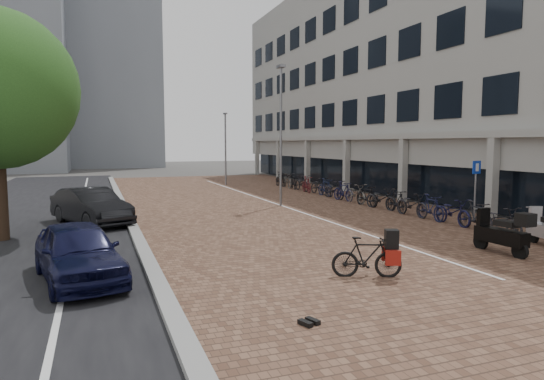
# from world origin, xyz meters

# --- Properties ---
(ground) EXTENTS (140.00, 140.00, 0.00)m
(ground) POSITION_xyz_m (0.00, 0.00, 0.00)
(ground) COLOR #474442
(ground) RESTS_ON ground
(plaza_brick) EXTENTS (14.50, 42.00, 0.04)m
(plaza_brick) POSITION_xyz_m (2.00, 12.00, 0.01)
(plaza_brick) COLOR brown
(plaza_brick) RESTS_ON ground
(street_asphalt) EXTENTS (8.00, 50.00, 0.03)m
(street_asphalt) POSITION_xyz_m (-9.00, 12.00, 0.01)
(street_asphalt) COLOR black
(street_asphalt) RESTS_ON ground
(curb) EXTENTS (0.35, 42.00, 0.14)m
(curb) POSITION_xyz_m (-5.10, 12.00, 0.07)
(curb) COLOR gray
(curb) RESTS_ON ground
(lane_line) EXTENTS (0.12, 44.00, 0.00)m
(lane_line) POSITION_xyz_m (-7.00, 12.00, 0.02)
(lane_line) COLOR white
(lane_line) RESTS_ON street_asphalt
(parking_line) EXTENTS (0.10, 30.00, 0.00)m
(parking_line) POSITION_xyz_m (2.20, 12.00, 0.04)
(parking_line) COLOR white
(parking_line) RESTS_ON plaza_brick
(office_building) EXTENTS (8.40, 40.00, 15.00)m
(office_building) POSITION_xyz_m (12.97, 16.00, 8.44)
(office_building) COLOR #9B9B96
(office_building) RESTS_ON ground
(bg_towers) EXTENTS (33.00, 23.00, 32.00)m
(bg_towers) POSITION_xyz_m (-14.34, 48.94, 13.96)
(bg_towers) COLOR gray
(bg_towers) RESTS_ON ground
(car_navy) EXTENTS (2.31, 4.13, 1.33)m
(car_navy) POSITION_xyz_m (-6.71, 0.35, 0.66)
(car_navy) COLOR black
(car_navy) RESTS_ON ground
(car_dark) EXTENTS (3.13, 4.47, 1.40)m
(car_dark) POSITION_xyz_m (-6.50, 8.21, 0.70)
(car_dark) COLOR black
(car_dark) RESTS_ON ground
(hero_bike) EXTENTS (1.65, 1.04, 1.13)m
(hero_bike) POSITION_xyz_m (-0.55, -1.69, 0.50)
(hero_bike) COLOR black
(hero_bike) RESTS_ON ground
(shoes) EXTENTS (0.46, 0.42, 0.10)m
(shoes) POSITION_xyz_m (-2.99, -3.87, 0.05)
(shoes) COLOR black
(shoes) RESTS_ON ground
(scooter_mid) EXTENTS (0.66, 1.85, 1.26)m
(scooter_mid) POSITION_xyz_m (4.18, -0.96, 0.63)
(scooter_mid) COLOR black
(scooter_mid) RESTS_ON ground
(parking_sign) EXTENTS (0.49, 0.17, 2.40)m
(parking_sign) POSITION_xyz_m (7.50, 3.53, 1.61)
(parking_sign) COLOR slate
(parking_sign) RESTS_ON ground
(lamp_near) EXTENTS (0.12, 0.12, 6.73)m
(lamp_near) POSITION_xyz_m (2.17, 10.61, 3.36)
(lamp_near) COLOR slate
(lamp_near) RESTS_ON ground
(lamp_far) EXTENTS (0.12, 0.12, 5.21)m
(lamp_far) POSITION_xyz_m (2.62, 22.78, 2.61)
(lamp_far) COLOR gray
(lamp_far) RESTS_ON ground
(street_tree) EXTENTS (4.97, 4.97, 7.23)m
(street_tree) POSITION_xyz_m (-9.01, 6.15, 4.59)
(street_tree) COLOR #382619
(street_tree) RESTS_ON ground
(bike_row) EXTENTS (1.08, 21.43, 1.05)m
(bike_row) POSITION_xyz_m (6.14, 10.65, 0.52)
(bike_row) COLOR black
(bike_row) RESTS_ON ground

